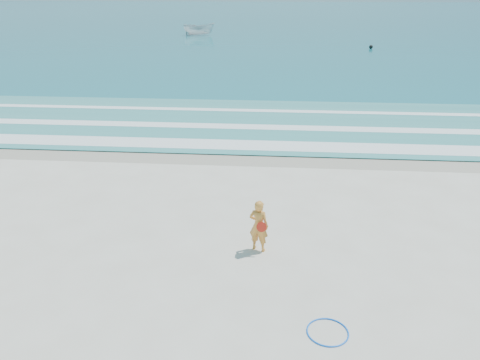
{
  "coord_description": "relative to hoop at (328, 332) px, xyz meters",
  "views": [
    {
      "loc": [
        0.9,
        -9.42,
        6.64
      ],
      "look_at": [
        -0.2,
        4.0,
        1.0
      ],
      "focal_mm": 35.0,
      "sensor_mm": 36.0,
      "label": 1
    }
  ],
  "objects": [
    {
      "name": "boat",
      "position": [
        -12.49,
        59.93,
        0.85
      ],
      "size": [
        4.56,
        2.63,
        1.66
      ],
      "primitive_type": "imported",
      "rotation": [
        0.0,
        0.0,
        1.82
      ],
      "color": "white",
      "rests_on": "ocean"
    },
    {
      "name": "buoy",
      "position": [
        8.95,
        46.78,
        0.23
      ],
      "size": [
        0.42,
        0.42,
        0.42
      ],
      "primitive_type": "sphere",
      "color": "black",
      "rests_on": "ocean"
    },
    {
      "name": "foam_far",
      "position": [
        -2.08,
        18.11,
        0.04
      ],
      "size": [
        400.0,
        0.6,
        0.01
      ],
      "primitive_type": "cube",
      "color": "white",
      "rests_on": "shallow"
    },
    {
      "name": "hoop",
      "position": [
        0.0,
        0.0,
        0.0
      ],
      "size": [
        0.92,
        0.92,
        0.03
      ],
      "primitive_type": "torus",
      "rotation": [
        0.0,
        0.0,
        -0.05
      ],
      "color": "blue",
      "rests_on": "ground"
    },
    {
      "name": "ground",
      "position": [
        -2.08,
        1.61,
        -0.02
      ],
      "size": [
        400.0,
        400.0,
        0.0
      ],
      "primitive_type": "plane",
      "color": "silver",
      "rests_on": "ground"
    },
    {
      "name": "foam_near",
      "position": [
        -2.08,
        11.91,
        0.04
      ],
      "size": [
        400.0,
        1.4,
        0.01
      ],
      "primitive_type": "cube",
      "color": "white",
      "rests_on": "shallow"
    },
    {
      "name": "foam_mid",
      "position": [
        -2.08,
        14.81,
        0.04
      ],
      "size": [
        400.0,
        0.9,
        0.01
      ],
      "primitive_type": "cube",
      "color": "white",
      "rests_on": "shallow"
    },
    {
      "name": "woman",
      "position": [
        -1.58,
        3.16,
        0.72
      ],
      "size": [
        0.62,
        0.5,
        1.46
      ],
      "color": "orange",
      "rests_on": "ground"
    },
    {
      "name": "wet_sand",
      "position": [
        -2.08,
        10.61,
        -0.01
      ],
      "size": [
        400.0,
        2.4,
        0.0
      ],
      "primitive_type": "cube",
      "color": "#B2A893",
      "rests_on": "ground"
    },
    {
      "name": "ocean",
      "position": [
        -2.08,
        106.61,
        0.0
      ],
      "size": [
        400.0,
        190.0,
        0.04
      ],
      "primitive_type": "cube",
      "color": "#19727F",
      "rests_on": "ground"
    },
    {
      "name": "shallow",
      "position": [
        -2.08,
        15.61,
        0.03
      ],
      "size": [
        400.0,
        10.0,
        0.01
      ],
      "primitive_type": "cube",
      "color": "#59B7AD",
      "rests_on": "ocean"
    }
  ]
}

